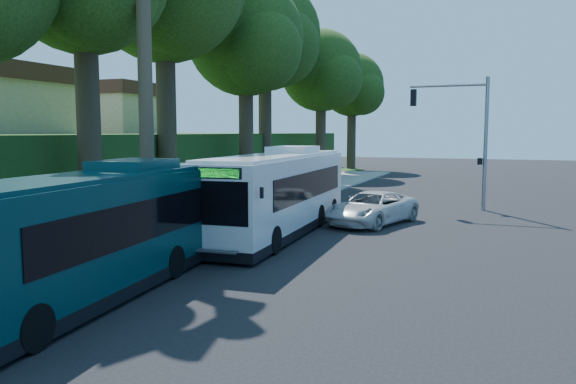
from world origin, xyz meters
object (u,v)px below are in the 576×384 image
at_px(white_bus, 279,191).
at_px(pickup, 372,208).
at_px(teal_bus, 99,231).
at_px(bus_shelter, 148,192).

height_order(white_bus, pickup, white_bus).
bearing_deg(pickup, teal_bus, -90.02).
xyz_separation_m(white_bus, teal_bus, (-0.99, -9.73, -0.08)).
height_order(teal_bus, pickup, teal_bus).
height_order(white_bus, teal_bus, white_bus).
bearing_deg(teal_bus, white_bus, 78.73).
xyz_separation_m(bus_shelter, white_bus, (4.52, 2.67, -0.09)).
bearing_deg(bus_shelter, teal_bus, -63.45).
xyz_separation_m(teal_bus, pickup, (4.02, 13.39, -0.91)).
xyz_separation_m(bus_shelter, teal_bus, (3.53, -7.06, -0.16)).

